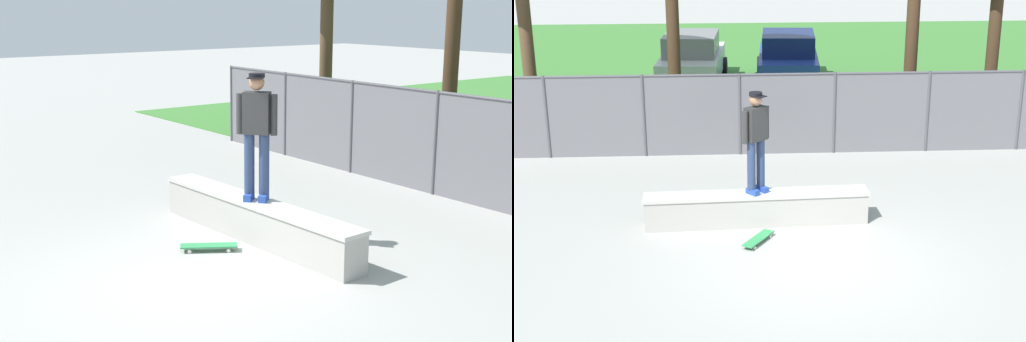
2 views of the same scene
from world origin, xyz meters
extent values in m
plane|color=#9E9E99|center=(0.00, 0.00, 0.00)|extent=(80.00, 80.00, 0.00)
cube|color=#A8A59E|center=(-0.88, 1.58, 0.27)|extent=(4.03, 0.62, 0.55)
cube|color=beige|center=(-0.88, 1.58, 0.58)|extent=(4.07, 0.67, 0.06)
cube|color=#2647A5|center=(-0.78, 1.65, 0.66)|extent=(0.25, 0.27, 0.10)
cube|color=#2647A5|center=(-0.95, 1.50, 0.66)|extent=(0.25, 0.27, 0.10)
cylinder|color=navy|center=(-0.80, 1.67, 1.15)|extent=(0.15, 0.15, 0.88)
cylinder|color=navy|center=(-0.97, 1.53, 1.15)|extent=(0.15, 0.15, 0.88)
cube|color=#2D2D2D|center=(-0.89, 1.60, 1.89)|extent=(0.43, 0.41, 0.60)
cylinder|color=#2D2D2D|center=(-0.70, 1.76, 1.87)|extent=(0.10, 0.10, 0.58)
cylinder|color=#2D2D2D|center=(-1.08, 1.44, 1.87)|extent=(0.10, 0.10, 0.58)
sphere|color=#9E7051|center=(-0.89, 1.60, 2.32)|extent=(0.22, 0.22, 0.22)
cylinder|color=black|center=(-0.89, 1.60, 2.42)|extent=(0.23, 0.23, 0.06)
cube|color=black|center=(-0.80, 1.50, 2.39)|extent=(0.23, 0.22, 0.02)
cube|color=#2D8C4C|center=(-0.89, 0.76, 0.08)|extent=(0.59, 0.78, 0.02)
cube|color=#B2B2B7|center=(-1.03, 0.53, 0.06)|extent=(0.15, 0.13, 0.02)
cube|color=#B2B2B7|center=(-0.75, 1.00, 0.06)|extent=(0.15, 0.13, 0.02)
cylinder|color=silver|center=(-1.11, 0.58, 0.03)|extent=(0.05, 0.06, 0.05)
cylinder|color=silver|center=(-0.96, 0.49, 0.03)|extent=(0.05, 0.06, 0.05)
cylinder|color=silver|center=(-0.82, 1.04, 0.03)|extent=(0.05, 0.06, 0.05)
cylinder|color=silver|center=(-0.67, 0.95, 0.03)|extent=(0.05, 0.06, 0.05)
cylinder|color=#4C4C51|center=(-7.60, 5.74, 0.95)|extent=(0.07, 0.07, 1.90)
cylinder|color=#4C4C51|center=(-5.43, 5.74, 0.95)|extent=(0.07, 0.07, 1.90)
cylinder|color=#4C4C51|center=(-3.26, 5.74, 0.95)|extent=(0.07, 0.07, 1.90)
cylinder|color=#4C4C51|center=(-1.09, 5.74, 0.95)|extent=(0.07, 0.07, 1.90)
cylinder|color=#4C4C51|center=(0.00, 5.74, 1.87)|extent=(15.20, 0.05, 0.05)
cube|color=slate|center=(0.00, 5.74, 0.95)|extent=(15.20, 0.01, 1.90)
cylinder|color=brown|center=(-6.16, 7.59, 2.16)|extent=(0.32, 0.32, 4.33)
cylinder|color=#47301E|center=(-2.67, 8.02, 2.55)|extent=(0.32, 0.32, 5.10)
camera|label=1|loc=(7.23, -4.36, 3.39)|focal=50.32mm
camera|label=2|loc=(-1.41, -11.54, 5.58)|focal=54.97mm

